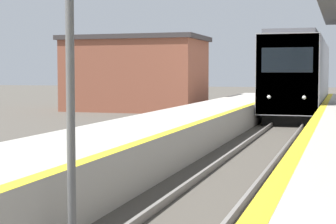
{
  "coord_description": "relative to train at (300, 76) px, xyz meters",
  "views": [
    {
      "loc": [
        2.48,
        -1.37,
        2.52
      ],
      "look_at": [
        -3.07,
        16.38,
        1.22
      ],
      "focal_mm": 60.0,
      "sensor_mm": 36.0,
      "label": 1
    }
  ],
  "objects": [
    {
      "name": "train",
      "position": [
        0.0,
        0.0,
        0.0
      ],
      "size": [
        2.88,
        16.61,
        4.58
      ],
      "color": "black",
      "rests_on": "ground"
    },
    {
      "name": "station_building",
      "position": [
        -10.83,
        0.99,
        0.16
      ],
      "size": [
        9.19,
        5.69,
        4.95
      ],
      "color": "brown",
      "rests_on": "ground"
    },
    {
      "name": "signal_near",
      "position": [
        -1.09,
        -27.4,
        1.14
      ],
      "size": [
        0.36,
        0.31,
        5.01
      ],
      "color": "#595959",
      "rests_on": "ground"
    }
  ]
}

